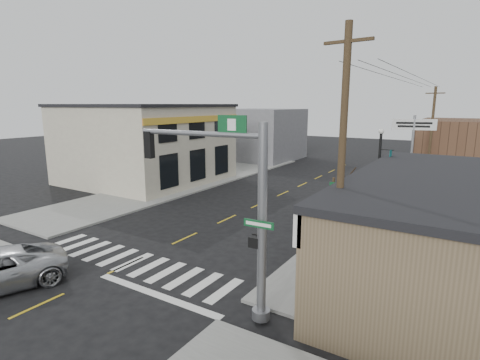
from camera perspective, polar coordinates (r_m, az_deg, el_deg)
The scene contains 19 objects.
ground at distance 17.74m, azimuth -16.96°, elevation -12.32°, with size 140.00×140.00×0.00m, color black.
sidewalk_right at distance 24.71m, azimuth 22.65°, elevation -5.75°, with size 6.00×38.00×0.13m, color slate.
sidewalk_left at distance 32.56m, azimuth -10.25°, elevation -1.01°, with size 6.00×38.00×0.13m, color slate.
center_line at distance 23.36m, azimuth -2.01°, elevation -5.97°, with size 0.12×56.00×0.01m, color gold.
crosswalk at distance 17.97m, azimuth -15.98°, elevation -11.92°, with size 11.00×2.20×0.01m, color silver.
left_building at distance 35.51m, azimuth -14.17°, elevation 5.30°, with size 12.00×12.00×6.80m, color #BDB69D.
bldg_distant_right at distance 40.68m, azimuth 31.20°, elevation 3.89°, with size 8.00×10.00×5.60m, color brown.
bldg_distant_left at distance 48.67m, azimuth 3.06°, elevation 6.98°, with size 9.00×10.00×6.40m, color slate.
traffic_signal_pole at distance 11.88m, azimuth 0.11°, elevation -3.05°, with size 5.17×0.39×6.55m.
guide_sign at distance 20.48m, azimuth 15.82°, elevation -2.85°, with size 1.75×0.14×3.05m.
fire_hydrant at distance 16.44m, azimuth 15.67°, elevation -12.09°, with size 0.24×0.24×0.78m.
ped_crossing_sign at distance 20.14m, azimuth 14.79°, elevation -3.78°, with size 0.96×0.07×2.47m.
lamp_post at distance 22.07m, azimuth 20.50°, elevation 1.25°, with size 0.72×0.57×5.58m.
dance_center_sign at distance 29.15m, azimuth 24.87°, elevation 6.09°, with size 2.89×0.18×6.13m.
bare_tree at distance 17.97m, azimuth 16.69°, elevation 0.83°, with size 2.35×2.35×4.71m.
shrub_front at distance 17.17m, azimuth 18.79°, elevation -10.79°, with size 1.46×1.46×1.09m, color #143A15.
shrub_back at distance 18.70m, azimuth 24.76°, elevation -9.91°, with size 1.05×1.05×0.78m, color black.
utility_pole_near at distance 13.04m, azimuth 15.18°, elevation 2.11°, with size 1.64×0.25×9.45m.
utility_pole_far at distance 34.47m, azimuth 27.07°, elevation 5.86°, with size 1.44×0.22×8.28m.
Camera 1 is at (12.50, -10.46, 7.01)m, focal length 28.00 mm.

